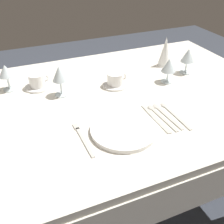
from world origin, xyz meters
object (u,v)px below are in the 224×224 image
object	(u,v)px
dinner_plate	(124,130)
spoon_tea	(172,112)
spoon_soup	(159,115)
wine_glass_right	(6,72)
wine_glass_centre	(188,56)
coffee_cup_right	(37,80)
wine_glass_far	(59,75)
dinner_knife	(156,119)
wine_glass_left	(169,66)
coffee_cup_left	(115,79)
spoon_dessert	(164,113)
napkin_folded	(165,52)
fork_outer	(82,138)

from	to	relation	value
dinner_plate	spoon_tea	size ratio (longest dim) A/B	1.21
spoon_soup	wine_glass_right	world-z (taller)	wine_glass_right
dinner_plate	wine_glass_centre	xyz separation A→B (m)	(0.55, 0.36, 0.09)
dinner_plate	coffee_cup_right	bearing A→B (deg)	116.87
wine_glass_far	dinner_knife	bearing A→B (deg)	-48.16
dinner_plate	spoon_soup	bearing A→B (deg)	13.82
wine_glass_left	wine_glass_right	distance (m)	0.82
wine_glass_right	spoon_soup	bearing A→B (deg)	-40.04
dinner_plate	coffee_cup_left	size ratio (longest dim) A/B	2.55
spoon_dessert	coffee_cup_right	xyz separation A→B (m)	(-0.47, 0.46, 0.04)
coffee_cup_left	dinner_plate	bearing A→B (deg)	-108.34
coffee_cup_left	napkin_folded	size ratio (longest dim) A/B	0.59
spoon_tea	coffee_cup_left	world-z (taller)	coffee_cup_left
fork_outer	spoon_dessert	size ratio (longest dim) A/B	1.02
wine_glass_far	spoon_dessert	bearing A→B (deg)	-41.49
wine_glass_left	napkin_folded	distance (m)	0.22
coffee_cup_left	wine_glass_far	xyz separation A→B (m)	(-0.28, 0.01, 0.07)
wine_glass_right	napkin_folded	xyz separation A→B (m)	(0.89, -0.04, -0.01)
wine_glass_far	coffee_cup_right	bearing A→B (deg)	128.23
coffee_cup_right	wine_glass_left	xyz separation A→B (m)	(0.65, -0.20, 0.05)
dinner_plate	dinner_knife	xyz separation A→B (m)	(0.16, 0.02, -0.01)
coffee_cup_left	wine_glass_right	size ratio (longest dim) A/B	0.77
wine_glass_left	wine_glass_right	world-z (taller)	wine_glass_right
wine_glass_left	napkin_folded	size ratio (longest dim) A/B	0.75
dinner_plate	fork_outer	xyz separation A→B (m)	(-0.16, 0.02, -0.01)
spoon_soup	dinner_knife	bearing A→B (deg)	-138.88
spoon_dessert	wine_glass_left	world-z (taller)	wine_glass_left
wine_glass_left	wine_glass_centre	bearing A→B (deg)	19.34
dinner_plate	wine_glass_left	bearing A→B (deg)	37.38
coffee_cup_right	spoon_dessert	bearing A→B (deg)	-43.88
coffee_cup_right	wine_glass_centre	xyz separation A→B (m)	(0.81, -0.14, 0.06)
dinner_plate	wine_glass_right	size ratio (longest dim) A/B	1.96
dinner_plate	fork_outer	size ratio (longest dim) A/B	1.22
coffee_cup_right	fork_outer	bearing A→B (deg)	-79.32
fork_outer	wine_glass_far	xyz separation A→B (m)	(0.00, 0.36, 0.11)
dinner_knife	spoon_dessert	distance (m)	0.06
spoon_tea	wine_glass_left	size ratio (longest dim) A/B	1.69
spoon_soup	spoon_dessert	world-z (taller)	same
dinner_plate	coffee_cup_left	bearing A→B (deg)	71.66
wine_glass_left	napkin_folded	xyz separation A→B (m)	(0.10, 0.19, -0.00)
fork_outer	spoon_dessert	world-z (taller)	spoon_dessert
spoon_dessert	wine_glass_far	distance (m)	0.52
spoon_dessert	wine_glass_far	bearing A→B (deg)	138.51
spoon_dessert	wine_glass_centre	distance (m)	0.47
spoon_dessert	coffee_cup_left	xyz separation A→B (m)	(-0.10, 0.32, 0.04)
spoon_tea	wine_glass_centre	world-z (taller)	wine_glass_centre
spoon_tea	coffee_cup_right	distance (m)	0.69
spoon_dessert	coffee_cup_left	world-z (taller)	coffee_cup_left
wine_glass_far	wine_glass_left	bearing A→B (deg)	-8.16
dinner_knife	wine_glass_right	distance (m)	0.76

